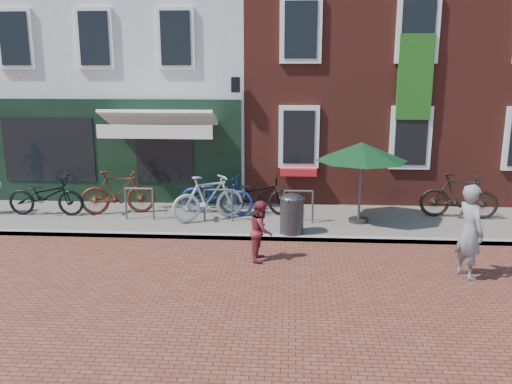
# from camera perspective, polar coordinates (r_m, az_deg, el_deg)

# --- Properties ---
(ground) EXTENTS (80.00, 80.00, 0.00)m
(ground) POSITION_cam_1_polar(r_m,az_deg,el_deg) (12.48, 2.19, -5.16)
(ground) COLOR brown
(sidewalk) EXTENTS (24.00, 3.00, 0.10)m
(sidewalk) POSITION_cam_1_polar(r_m,az_deg,el_deg) (13.91, 6.49, -3.06)
(sidewalk) COLOR slate
(sidewalk) RESTS_ON ground
(building_stucco) EXTENTS (8.00, 8.00, 9.00)m
(building_stucco) POSITION_cam_1_polar(r_m,az_deg,el_deg) (19.56, -12.38, 14.68)
(building_stucco) COLOR silver
(building_stucco) RESTS_ON ground
(building_brick_mid) EXTENTS (6.00, 8.00, 10.00)m
(building_brick_mid) POSITION_cam_1_polar(r_m,az_deg,el_deg) (18.92, 9.29, 16.38)
(building_brick_mid) COLOR maroon
(building_brick_mid) RESTS_ON ground
(litter_bin) EXTENTS (0.55, 0.55, 1.01)m
(litter_bin) POSITION_cam_1_polar(r_m,az_deg,el_deg) (12.58, 3.78, -2.08)
(litter_bin) COLOR #373739
(litter_bin) RESTS_ON sidewalk
(parasol) EXTENTS (2.24, 2.24, 2.10)m
(parasol) POSITION_cam_1_polar(r_m,az_deg,el_deg) (13.42, 11.03, 4.55)
(parasol) COLOR #4C4C4F
(parasol) RESTS_ON sidewalk
(woman) EXTENTS (0.64, 0.77, 1.81)m
(woman) POSITION_cam_1_polar(r_m,az_deg,el_deg) (10.93, 21.49, -3.87)
(woman) COLOR gray
(woman) RESTS_ON ground
(boy) EXTENTS (0.52, 0.64, 1.25)m
(boy) POSITION_cam_1_polar(r_m,az_deg,el_deg) (11.15, 0.57, -4.06)
(boy) COLOR maroon
(boy) RESTS_ON ground
(bicycle_0) EXTENTS (1.98, 0.70, 1.04)m
(bicycle_0) POSITION_cam_1_polar(r_m,az_deg,el_deg) (15.08, -21.19, -0.36)
(bicycle_0) COLOR black
(bicycle_0) RESTS_ON sidewalk
(bicycle_1) EXTENTS (1.99, 0.99, 1.15)m
(bicycle_1) POSITION_cam_1_polar(r_m,az_deg,el_deg) (14.63, -14.29, -0.03)
(bicycle_1) COLOR #4C1C10
(bicycle_1) RESTS_ON sidewalk
(bicycle_2) EXTENTS (2.07, 1.03, 1.04)m
(bicycle_2) POSITION_cam_1_polar(r_m,az_deg,el_deg) (14.22, -4.17, -0.26)
(bicycle_2) COLOR navy
(bicycle_2) RESTS_ON sidewalk
(bicycle_3) EXTENTS (1.93, 1.44, 1.15)m
(bicycle_3) POSITION_cam_1_polar(r_m,az_deg,el_deg) (13.63, -5.03, -0.63)
(bicycle_3) COLOR #B9B9BC
(bicycle_3) RESTS_ON sidewalk
(bicycle_4) EXTENTS (2.01, 0.78, 1.04)m
(bicycle_4) POSITION_cam_1_polar(r_m,az_deg,el_deg) (14.14, 0.01, -0.30)
(bicycle_4) COLOR black
(bicycle_4) RESTS_ON sidewalk
(bicycle_5) EXTENTS (1.97, 0.79, 1.15)m
(bicycle_5) POSITION_cam_1_polar(r_m,az_deg,el_deg) (14.72, 20.52, -0.39)
(bicycle_5) COLOR black
(bicycle_5) RESTS_ON sidewalk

